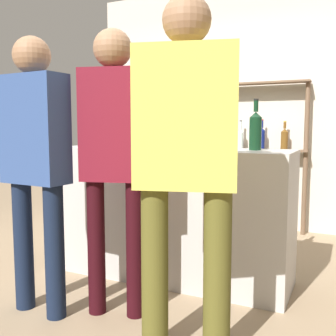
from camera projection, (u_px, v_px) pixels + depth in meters
ground_plane at (168, 275)px, 3.11m from camera, size 16.00×16.00×0.00m
bar_counter at (168, 213)px, 3.06m from camera, size 1.87×0.55×1.01m
back_wall at (235, 107)px, 4.66m from camera, size 3.47×0.12×2.80m
back_shelf at (231, 134)px, 4.53m from camera, size 1.72×0.18×1.66m
counter_bottle_0 at (130, 130)px, 2.97m from camera, size 0.08×0.08×0.35m
counter_bottle_1 at (140, 129)px, 3.28m from camera, size 0.08×0.08×0.37m
counter_bottle_2 at (110, 132)px, 3.25m from camera, size 0.08×0.08×0.32m
counter_bottle_3 at (255, 130)px, 2.77m from camera, size 0.09×0.09×0.36m
wine_glass at (132, 134)px, 3.12m from camera, size 0.07×0.07×0.15m
ice_bucket at (157, 134)px, 3.08m from camera, size 0.19×0.19×0.22m
cork_jar at (209, 138)px, 2.89m from camera, size 0.13×0.13×0.17m
server_behind_counter at (204, 142)px, 3.58m from camera, size 0.49×0.32×1.75m
customer_right at (186, 152)px, 1.92m from camera, size 0.54×0.34×1.79m
customer_left at (35, 153)px, 2.39m from camera, size 0.44×0.22×1.71m
customer_center at (114, 147)px, 2.36m from camera, size 0.42×0.26×1.74m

